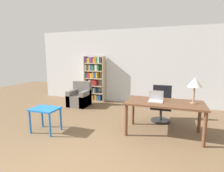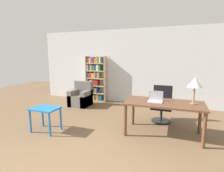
# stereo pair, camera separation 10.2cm
# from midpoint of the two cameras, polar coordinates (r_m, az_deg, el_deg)

# --- Properties ---
(wall_back) EXTENTS (8.00, 0.06, 2.70)m
(wall_back) POSITION_cam_midpoint_polar(r_m,az_deg,el_deg) (6.41, 9.33, 6.18)
(wall_back) COLOR silver
(wall_back) RESTS_ON ground_plane
(desk) EXTENTS (1.65, 0.82, 0.74)m
(desk) POSITION_cam_midpoint_polar(r_m,az_deg,el_deg) (3.99, 17.29, -6.40)
(desk) COLOR brown
(desk) RESTS_ON ground_plane
(laptop) EXTENTS (0.31, 0.23, 0.24)m
(laptop) POSITION_cam_midpoint_polar(r_m,az_deg,el_deg) (3.95, 14.74, -4.23)
(laptop) COLOR #B2B2B7
(laptop) RESTS_ON desk
(table_lamp) EXTENTS (0.29, 0.29, 0.55)m
(table_lamp) POSITION_cam_midpoint_polar(r_m,az_deg,el_deg) (3.98, 26.11, 0.87)
(table_lamp) COLOR olive
(table_lamp) RESTS_ON desk
(office_chair) EXTENTS (0.51, 0.51, 0.94)m
(office_chair) POSITION_cam_midpoint_polar(r_m,az_deg,el_deg) (4.88, 16.55, -5.97)
(office_chair) COLOR black
(office_chair) RESTS_ON ground_plane
(side_table_blue) EXTENTS (0.61, 0.46, 0.56)m
(side_table_blue) POSITION_cam_midpoint_polar(r_m,az_deg,el_deg) (4.31, -20.28, -7.92)
(side_table_blue) COLOR blue
(side_table_blue) RESTS_ON ground_plane
(armchair) EXTENTS (0.67, 0.66, 0.84)m
(armchair) POSITION_cam_midpoint_polar(r_m,az_deg,el_deg) (6.28, -9.69, -3.74)
(armchair) COLOR #66605B
(armchair) RESTS_ON ground_plane
(bookshelf) EXTENTS (0.82, 0.28, 1.73)m
(bookshelf) POSITION_cam_midpoint_polar(r_m,az_deg,el_deg) (6.81, -5.14, 2.29)
(bookshelf) COLOR tan
(bookshelf) RESTS_ON ground_plane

